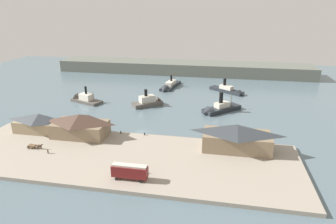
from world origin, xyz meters
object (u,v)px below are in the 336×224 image
object	(u,v)px
pedestrian_near_east_shed	(48,151)
street_tram	(130,171)
pedestrian_walking_west	(143,171)
ferry_shed_west_terminal	(40,123)
ferry_shed_central_terminal	(237,138)
ferry_moored_east	(169,86)
ferry_approaching_west	(83,99)
mooring_post_center_east	(121,132)
ferry_shed_east_terminal	(80,125)
mooring_post_center_west	(145,134)
ferry_mid_harbor	(218,109)
ferry_near_quay	(150,102)
ferry_outer_harbor	(230,90)
horse_cart	(35,146)

from	to	relation	value
pedestrian_near_east_shed	street_tram	bearing A→B (deg)	-17.37
pedestrian_walking_west	ferry_shed_west_terminal	bearing A→B (deg)	154.94
ferry_shed_central_terminal	ferry_moored_east	distance (m)	85.22
ferry_moored_east	ferry_approaching_west	xyz separation A→B (m)	(-38.18, -33.75, 0.20)
pedestrian_walking_west	mooring_post_center_east	xyz separation A→B (m)	(-15.56, 25.67, -0.32)
ferry_shed_central_terminal	mooring_post_center_east	size ratio (longest dim) A/B	24.82
ferry_shed_east_terminal	mooring_post_center_west	world-z (taller)	ferry_shed_east_terminal
pedestrian_near_east_shed	ferry_mid_harbor	world-z (taller)	ferry_mid_harbor
street_tram	ferry_moored_east	bearing A→B (deg)	94.68
mooring_post_center_west	ferry_moored_east	xyz separation A→B (m)	(-4.43, 71.18, -0.54)
pedestrian_walking_west	ferry_near_quay	bearing A→B (deg)	102.20
ferry_mid_harbor	ferry_approaching_west	world-z (taller)	ferry_mid_harbor
ferry_moored_east	ferry_mid_harbor	distance (m)	47.72
ferry_moored_east	ferry_near_quay	xyz separation A→B (m)	(-2.92, -33.32, 0.65)
ferry_shed_east_terminal	ferry_shed_central_terminal	bearing A→B (deg)	-0.31
street_tram	pedestrian_walking_west	world-z (taller)	street_tram
ferry_approaching_west	pedestrian_walking_west	bearing A→B (deg)	-52.24
pedestrian_near_east_shed	ferry_near_quay	bearing A→B (deg)	71.29
ferry_shed_west_terminal	ferry_shed_east_terminal	bearing A→B (deg)	-1.66
ferry_shed_west_terminal	mooring_post_center_east	xyz separation A→B (m)	(30.10, 4.32, -3.25)
ferry_mid_harbor	ferry_approaching_west	distance (m)	68.25
ferry_shed_east_terminal	ferry_shed_central_terminal	distance (m)	55.63
ferry_shed_central_terminal	ferry_outer_harbor	xyz separation A→B (m)	(-1.91, 73.21, -3.92)
horse_cart	ferry_near_quay	xyz separation A→B (m)	(25.83, 55.35, -0.37)
ferry_shed_central_terminal	pedestrian_near_east_shed	size ratio (longest dim) A/B	13.71
ferry_near_quay	ferry_shed_east_terminal	bearing A→B (deg)	-109.78
ferry_shed_east_terminal	mooring_post_center_west	size ratio (longest dim) A/B	21.90
ferry_shed_central_terminal	ferry_approaching_west	bearing A→B (deg)	150.46
ferry_shed_east_terminal	ferry_near_quay	size ratio (longest dim) A/B	1.23
ferry_shed_east_terminal	horse_cart	distance (m)	16.57
ferry_shed_east_terminal	ferry_mid_harbor	bearing A→B (deg)	38.97
ferry_shed_east_terminal	mooring_post_center_west	distance (m)	23.64
mooring_post_center_west	ferry_outer_harbor	size ratio (longest dim) A/B	0.04
mooring_post_center_west	ferry_near_quay	bearing A→B (deg)	100.99
mooring_post_center_east	horse_cart	bearing A→B (deg)	-144.34
ferry_shed_west_terminal	ferry_moored_east	bearing A→B (deg)	65.32
pedestrian_walking_west	ferry_outer_harbor	xyz separation A→B (m)	(24.50, 93.78, -0.55)
ferry_shed_east_terminal	horse_cart	bearing A→B (deg)	-129.85
ferry_shed_west_terminal	ferry_shed_central_terminal	distance (m)	72.08
street_tram	ferry_near_quay	bearing A→B (deg)	99.41
ferry_shed_central_terminal	pedestrian_near_east_shed	world-z (taller)	ferry_shed_central_terminal
ferry_shed_east_terminal	ferry_approaching_west	bearing A→B (deg)	115.04
street_tram	ferry_moored_east	size ratio (longest dim) A/B	0.39
ferry_shed_west_terminal	street_tram	distance (m)	49.76
ferry_shed_west_terminal	ferry_outer_harbor	size ratio (longest dim) A/B	0.92
ferry_mid_harbor	pedestrian_walking_west	bearing A→B (deg)	-107.68
pedestrian_walking_west	ferry_outer_harbor	size ratio (longest dim) A/B	0.08
ferry_mid_harbor	ferry_outer_harbor	bearing A→B (deg)	80.95
ferry_shed_east_terminal	ferry_approaching_west	distance (m)	47.05
street_tram	mooring_post_center_east	bearing A→B (deg)	113.84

